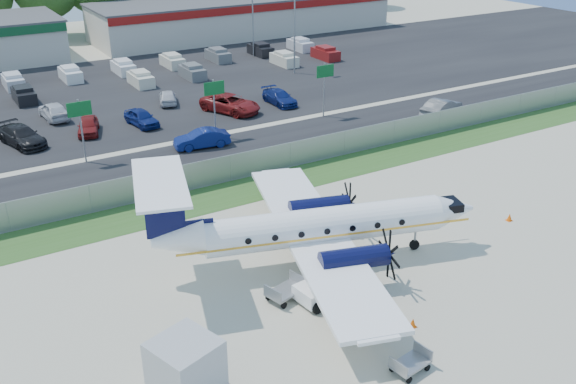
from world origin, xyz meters
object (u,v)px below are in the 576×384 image
aircraft (317,226)px  service_container (186,373)px  baggage_cart_near (410,363)px  pushback_tug (323,287)px  baggage_cart_far (286,290)px

aircraft → service_container: 12.22m
aircraft → service_container: bearing=-148.7°
baggage_cart_near → aircraft: bearing=81.2°
pushback_tug → baggage_cart_near: pushback_tug is taller
pushback_tug → baggage_cart_near: size_ratio=1.49×
aircraft → service_container: aircraft is taller
aircraft → baggage_cart_near: size_ratio=10.32×
aircraft → pushback_tug: 3.88m
pushback_tug → baggage_cart_near: (0.15, -6.54, -0.25)m
pushback_tug → service_container: bearing=-159.8°
aircraft → baggage_cart_far: (-3.30, -2.17, -1.79)m
aircraft → pushback_tug: aircraft is taller
aircraft → service_container: size_ratio=5.95×
aircraft → baggage_cart_far: aircraft is taller
aircraft → baggage_cart_near: bearing=-98.8°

